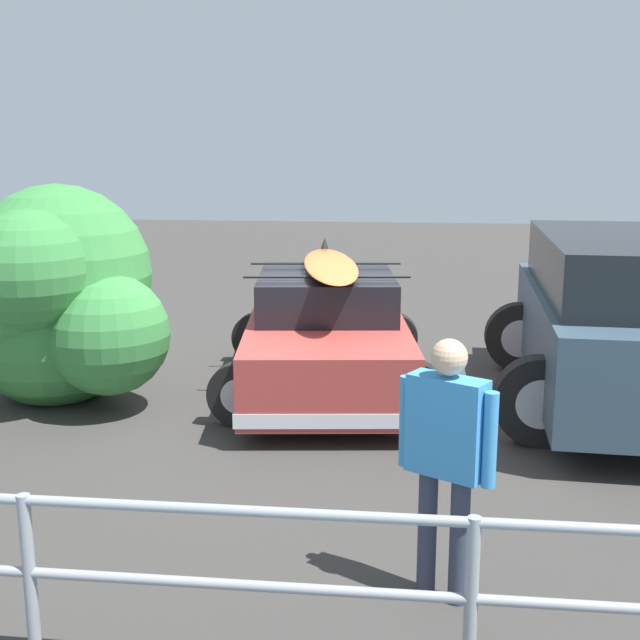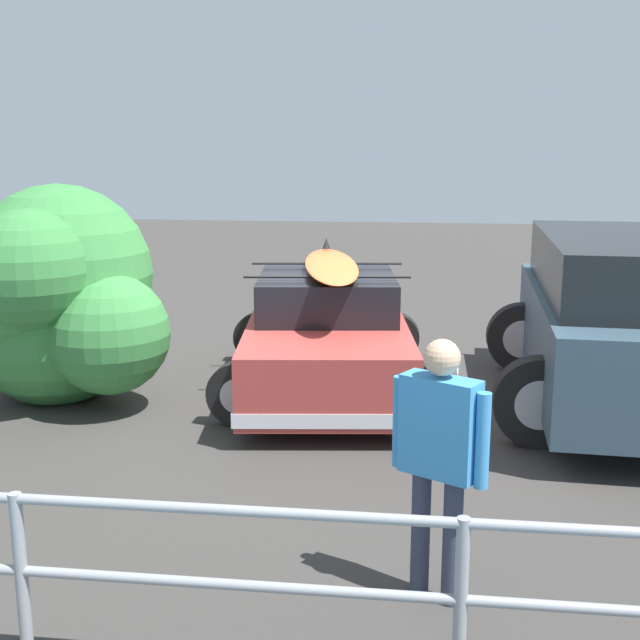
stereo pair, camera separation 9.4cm
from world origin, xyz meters
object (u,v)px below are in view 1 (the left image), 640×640
(sedan_car, at_px, (326,334))
(person_bystander, at_px, (446,446))
(suv_car, at_px, (621,319))
(bush_near_left, at_px, (58,300))

(sedan_car, relative_size, person_bystander, 2.53)
(suv_car, relative_size, bush_near_left, 1.90)
(sedan_car, bearing_deg, suv_car, 175.35)
(suv_car, bearing_deg, person_bystander, 64.15)
(person_bystander, bearing_deg, bush_near_left, -41.20)
(sedan_car, xyz_separation_m, bush_near_left, (2.84, 0.76, 0.48))
(person_bystander, relative_size, bush_near_left, 0.67)
(suv_car, bearing_deg, bush_near_left, 4.81)
(bush_near_left, bearing_deg, sedan_car, -164.95)
(bush_near_left, bearing_deg, person_bystander, 138.80)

